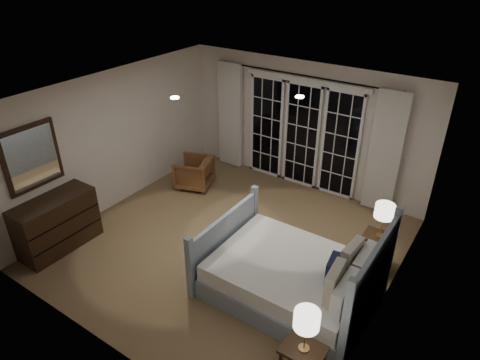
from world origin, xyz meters
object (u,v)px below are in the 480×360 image
Objects in this scene: nightstand_right at (378,247)px; lamp_left at (307,320)px; dresser at (57,223)px; bed at (293,277)px; lamp_right at (385,211)px; armchair at (194,173)px.

lamp_left is (-0.02, -2.41, 0.63)m from nightstand_right.
bed is at bearing 17.16° from dresser.
lamp_left reaches higher than nightstand_right.
nightstand_right is 0.47× the size of dresser.
dresser is at bearing 179.10° from lamp_left.
bed reaches higher than lamp_left.
dresser is at bearing -162.84° from bed.
bed is at bearing 121.64° from lamp_left.
bed is 4.15× the size of lamp_right.
bed is 3.82m from dresser.
lamp_right is (-0.00, -0.00, 0.63)m from nightstand_right.
dresser reaches higher than nightstand_right.
bed reaches higher than dresser.
lamp_left is 2.41m from lamp_right.
dresser is (-4.41, -2.35, 0.06)m from nightstand_right.
dresser is (-4.41, -2.35, -0.57)m from lamp_right.
lamp_left is at bearing 34.50° from armchair.
armchair is (-3.87, 0.41, -0.08)m from nightstand_right.
lamp_right is 0.79× the size of armchair.
nightstand_right is 3.89m from armchair.
lamp_left reaches higher than dresser.
bed is 3.51m from armchair.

